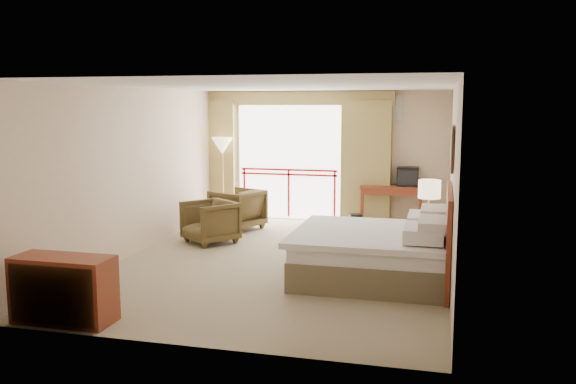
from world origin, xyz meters
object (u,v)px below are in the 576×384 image
(dresser, at_px, (64,289))
(nightstand, at_px, (428,239))
(table_lamp, at_px, (429,190))
(armchair_far, at_px, (238,229))
(tv, at_px, (408,177))
(side_table, at_px, (212,213))
(desk, at_px, (392,194))
(floor_lamp, at_px, (222,149))
(armchair_near, at_px, (210,243))
(wastebasket, at_px, (356,222))
(bed, at_px, (376,252))

(dresser, bearing_deg, nightstand, 44.19)
(nightstand, relative_size, table_lamp, 0.95)
(armchair_far, relative_size, dresser, 0.77)
(tv, bearing_deg, table_lamp, -85.05)
(side_table, bearing_deg, tv, 25.83)
(table_lamp, height_order, desk, table_lamp)
(table_lamp, bearing_deg, floor_lamp, 153.10)
(nightstand, xyz_separation_m, desk, (-0.77, 2.53, 0.34))
(nightstand, height_order, tv, tv)
(armchair_far, distance_m, armchair_near, 1.27)
(side_table, bearing_deg, armchair_near, -70.86)
(table_lamp, relative_size, armchair_far, 0.72)
(desk, bearing_deg, wastebasket, -131.46)
(nightstand, distance_m, floor_lamp, 5.00)
(nightstand, xyz_separation_m, armchair_near, (-3.75, 0.07, -0.30))
(dresser, bearing_deg, armchair_near, 86.24)
(wastebasket, height_order, side_table, side_table)
(desk, relative_size, wastebasket, 3.94)
(table_lamp, relative_size, desk, 0.50)
(wastebasket, bearing_deg, floor_lamp, 171.17)
(wastebasket, height_order, dresser, dresser)
(table_lamp, height_order, floor_lamp, floor_lamp)
(floor_lamp, distance_m, dresser, 6.38)
(armchair_near, height_order, floor_lamp, floor_lamp)
(bed, bearing_deg, floor_lamp, 134.72)
(bed, height_order, armchair_far, bed)
(nightstand, distance_m, tv, 2.61)
(bed, height_order, floor_lamp, floor_lamp)
(table_lamp, distance_m, tv, 2.46)
(bed, xyz_separation_m, floor_lamp, (-3.64, 3.67, 1.12))
(bed, relative_size, armchair_far, 2.46)
(nightstand, distance_m, armchair_far, 3.92)
(nightstand, xyz_separation_m, table_lamp, (0.00, 0.05, 0.78))
(desk, relative_size, armchair_near, 1.51)
(nightstand, relative_size, dresser, 0.52)
(dresser, bearing_deg, wastebasket, 65.02)
(desk, distance_m, floor_lamp, 3.65)
(bed, xyz_separation_m, armchair_far, (-3.00, 2.77, -0.38))
(bed, height_order, side_table, bed)
(table_lamp, bearing_deg, nightstand, -90.00)
(side_table, bearing_deg, bed, -33.55)
(desk, bearing_deg, floor_lamp, -176.42)
(wastebasket, bearing_deg, dresser, -113.05)
(bed, distance_m, side_table, 3.99)
(side_table, bearing_deg, nightstand, -10.84)
(armchair_near, bearing_deg, wastebasket, 74.37)
(bed, bearing_deg, nightstand, 65.06)
(armchair_near, relative_size, floor_lamp, 0.47)
(armchair_far, xyz_separation_m, side_table, (-0.32, -0.57, 0.40))
(floor_lamp, bearing_deg, dresser, -86.10)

